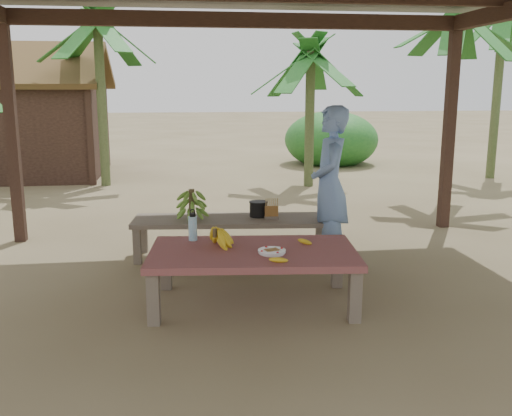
{
  "coord_description": "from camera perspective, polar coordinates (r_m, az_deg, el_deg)",
  "views": [
    {
      "loc": [
        -0.8,
        -4.97,
        1.89
      ],
      "look_at": [
        -0.11,
        0.14,
        0.8
      ],
      "focal_mm": 40.0,
      "sensor_mm": 36.0,
      "label": 1
    }
  ],
  "objects": [
    {
      "name": "ground",
      "position": [
        5.38,
        1.36,
        -8.64
      ],
      "size": [
        80.0,
        80.0,
        0.0
      ],
      "primitive_type": "plane",
      "color": "brown",
      "rests_on": "ground"
    },
    {
      "name": "work_table",
      "position": [
        5.01,
        -0.28,
        -4.93
      ],
      "size": [
        1.89,
        1.17,
        0.5
      ],
      "rotation": [
        0.0,
        0.0,
        -0.1
      ],
      "color": "brown",
      "rests_on": "ground"
    },
    {
      "name": "bench",
      "position": [
        6.43,
        -2.45,
        -1.51
      ],
      "size": [
        2.25,
        0.82,
        0.45
      ],
      "rotation": [
        0.0,
        0.0,
        -0.1
      ],
      "color": "brown",
      "rests_on": "ground"
    },
    {
      "name": "ripe_banana_bunch",
      "position": [
        5.07,
        -4.12,
        -2.92
      ],
      "size": [
        0.35,
        0.32,
        0.18
      ],
      "primitive_type": null,
      "rotation": [
        0.0,
        0.0,
        0.22
      ],
      "color": "yellow",
      "rests_on": "work_table"
    },
    {
      "name": "plate",
      "position": [
        4.89,
        1.6,
        -4.37
      ],
      "size": [
        0.24,
        0.24,
        0.04
      ],
      "color": "white",
      "rests_on": "work_table"
    },
    {
      "name": "loose_banana_front",
      "position": [
        4.64,
        2.27,
        -5.22
      ],
      "size": [
        0.17,
        0.04,
        0.04
      ],
      "primitive_type": "ellipsoid",
      "rotation": [
        0.0,
        0.0,
        1.57
      ],
      "color": "yellow",
      "rests_on": "work_table"
    },
    {
      "name": "loose_banana_side",
      "position": [
        5.19,
        4.9,
        -3.37
      ],
      "size": [
        0.13,
        0.13,
        0.04
      ],
      "primitive_type": "ellipsoid",
      "rotation": [
        0.0,
        0.0,
        0.82
      ],
      "color": "yellow",
      "rests_on": "work_table"
    },
    {
      "name": "water_flask",
      "position": [
        5.31,
        -6.34,
        -1.92
      ],
      "size": [
        0.08,
        0.08,
        0.3
      ],
      "color": "#419CCC",
      "rests_on": "work_table"
    },
    {
      "name": "green_banana_stalk",
      "position": [
        6.4,
        -6.44,
        0.47
      ],
      "size": [
        0.34,
        0.34,
        0.35
      ],
      "primitive_type": null,
      "rotation": [
        0.0,
        0.0,
        -0.1
      ],
      "color": "#598C2D",
      "rests_on": "bench"
    },
    {
      "name": "cooking_pot",
      "position": [
        6.48,
        0.24,
        -0.13
      ],
      "size": [
        0.2,
        0.2,
        0.17
      ],
      "primitive_type": "cylinder",
      "color": "black",
      "rests_on": "bench"
    },
    {
      "name": "skewer_rack",
      "position": [
        6.35,
        1.57,
        -0.05
      ],
      "size": [
        0.19,
        0.1,
        0.24
      ],
      "primitive_type": null,
      "rotation": [
        0.0,
        0.0,
        -0.1
      ],
      "color": "#A57F47",
      "rests_on": "bench"
    },
    {
      "name": "woman",
      "position": [
        6.24,
        7.39,
        2.3
      ],
      "size": [
        0.51,
        0.68,
        1.71
      ],
      "primitive_type": "imported",
      "rotation": [
        0.0,
        0.0,
        -1.74
      ],
      "color": "#6A8AC8",
      "rests_on": "ground"
    },
    {
      "name": "hut",
      "position": [
        13.51,
        -23.83,
        7.62
      ],
      "size": [
        4.4,
        3.43,
        2.85
      ],
      "color": "black",
      "rests_on": "ground"
    },
    {
      "name": "banana_plant_ne",
      "position": [
        10.25,
        19.43,
        16.56
      ],
      "size": [
        1.8,
        1.8,
        3.32
      ],
      "color": "#596638",
      "rests_on": "ground"
    },
    {
      "name": "banana_plant_n",
      "position": [
        11.07,
        5.49,
        13.92
      ],
      "size": [
        1.8,
        1.8,
        2.76
      ],
      "color": "#596638",
      "rests_on": "ground"
    },
    {
      "name": "banana_plant_nw",
      "position": [
        11.51,
        -15.53,
        16.45
      ],
      "size": [
        1.8,
        1.8,
        3.37
      ],
      "color": "#596638",
      "rests_on": "ground"
    },
    {
      "name": "banana_plant_far",
      "position": [
        13.09,
        23.44,
        16.3
      ],
      "size": [
        1.8,
        1.8,
        3.6
      ],
      "color": "#596638",
      "rests_on": "ground"
    }
  ]
}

